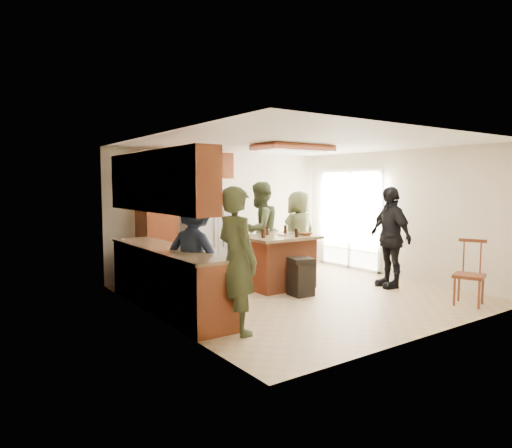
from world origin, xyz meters
TOP-DOWN VIEW (x-y plane):
  - room_shell at (4.37, 1.64)m, footprint 8.00×5.20m
  - person_front_left at (-1.93, -1.07)m, footprint 0.54×0.70m
  - person_behind_left at (0.25, 1.50)m, footprint 1.04×0.79m
  - person_behind_right at (1.20, 1.45)m, footprint 0.87×0.60m
  - person_side_right at (1.68, -0.48)m, footprint 0.79×1.16m
  - person_counter at (-1.98, -0.08)m, footprint 0.93×1.22m
  - left_cabinetry at (-2.24, 0.40)m, footprint 0.64×3.00m
  - back_wall_units at (-1.33, 2.20)m, footprint 1.80×0.60m
  - refrigerator at (-0.55, 2.12)m, footprint 0.90×0.76m
  - kitchen_island at (0.01, 0.63)m, footprint 1.28×1.03m
  - island_items at (0.23, 0.52)m, footprint 1.02×0.71m
  - trash_bin at (-0.04, -0.07)m, footprint 0.44×0.44m
  - spindle_chair at (1.69, -1.98)m, footprint 0.54×0.54m

SIDE VIEW (x-z plane):
  - trash_bin at x=-0.04m, z-range 0.00..0.63m
  - spindle_chair at x=1.69m, z-range -0.04..0.95m
  - kitchen_island at x=0.01m, z-range 0.01..0.94m
  - person_behind_right at x=1.20m, z-range 0.00..1.70m
  - person_counter at x=-1.98m, z-range 0.00..1.71m
  - room_shell at x=4.37m, z-range -1.63..3.37m
  - refrigerator at x=-0.55m, z-range 0.00..1.80m
  - person_side_right at x=1.68m, z-range 0.00..1.80m
  - person_front_left at x=-1.93m, z-range 0.00..1.82m
  - person_behind_left at x=0.25m, z-range 0.00..1.89m
  - left_cabinetry at x=-2.24m, z-range -0.19..2.11m
  - island_items at x=0.23m, z-range 0.90..1.05m
  - back_wall_units at x=-1.33m, z-range 0.15..2.60m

